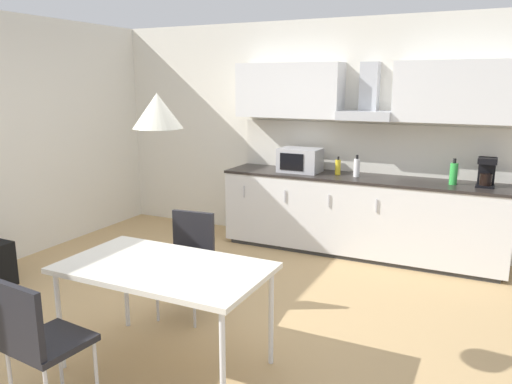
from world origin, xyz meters
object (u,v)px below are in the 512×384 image
microwave (300,160)px  pendant_lamp (157,111)px  dining_table (164,272)px  chair_near_left (37,336)px  coffee_maker (487,172)px  bottle_white (357,167)px  bottle_green (454,173)px  bottle_yellow (338,167)px  chair_far_left (189,253)px

microwave → pendant_lamp: (0.13, -2.90, 0.73)m
dining_table → chair_near_left: 0.86m
microwave → chair_near_left: (-0.19, -3.68, -0.51)m
coffee_maker → bottle_white: (-1.33, -0.04, -0.04)m
bottle_green → bottle_white: bearing=-179.8°
bottle_white → bottle_yellow: 0.23m
dining_table → chair_far_left: chair_far_left is taller
bottle_green → pendant_lamp: (-1.57, -2.89, 0.75)m
bottle_white → dining_table: bearing=-100.8°
microwave → pendant_lamp: pendant_lamp is taller
microwave → chair_far_left: bearing=-95.1°
coffee_maker → chair_near_left: (-2.20, -3.71, -0.52)m
dining_table → pendant_lamp: (-0.00, 0.00, 1.08)m
coffee_maker → dining_table: (-1.88, -2.92, -0.36)m
chair_far_left → pendant_lamp: (0.32, -0.78, 1.24)m
bottle_yellow → dining_table: bearing=-96.3°
coffee_maker → bottle_white: coffee_maker is taller
chair_near_left → bottle_yellow: bearing=80.1°
coffee_maker → bottle_green: coffee_maker is taller
bottle_yellow → dining_table: 2.95m
bottle_green → chair_far_left: (-1.89, -2.11, -0.49)m
microwave → dining_table: 2.92m
pendant_lamp → chair_near_left: bearing=-112.5°
bottle_green → dining_table: bottle_green is taller
chair_far_left → pendant_lamp: bearing=-67.5°
bottle_green → bottle_white: size_ratio=1.11×
coffee_maker → pendant_lamp: 3.55m
coffee_maker → chair_far_left: (-2.20, -2.14, -0.52)m
bottle_yellow → chair_far_left: 2.28m
chair_near_left → coffee_maker: bearing=59.3°
microwave → chair_far_left: size_ratio=0.55×
bottle_yellow → chair_near_left: (-0.65, -3.70, -0.46)m
microwave → bottle_yellow: bearing=2.6°
coffee_maker → dining_table: bearing=-122.7°
microwave → dining_table: (0.13, -2.90, -0.35)m
pendant_lamp → bottle_yellow: bearing=83.7°
coffee_maker → microwave: bearing=-179.2°
pendant_lamp → dining_table: bearing=-63.4°
microwave → bottle_white: microwave is taller
bottle_green → dining_table: size_ratio=0.19×
bottle_yellow → pendant_lamp: (-0.32, -2.92, 0.78)m
bottle_green → bottle_white: (-1.02, -0.00, -0.01)m
bottle_green → bottle_yellow: 1.25m
bottle_white → bottle_yellow: size_ratio=1.18×
bottle_white → pendant_lamp: size_ratio=0.77×
bottle_white → chair_far_left: (-0.87, -2.11, -0.48)m
bottle_yellow → chair_near_left: bearing=-99.9°
microwave → chair_near_left: bearing=-93.0°
pendant_lamp → bottle_white: bearing=79.2°
microwave → coffee_maker: bearing=0.8°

